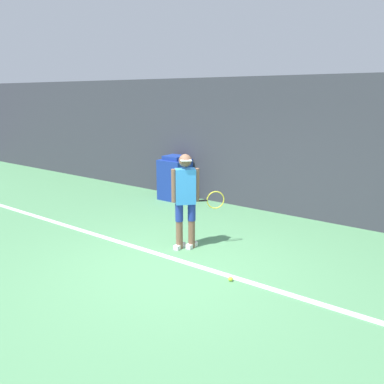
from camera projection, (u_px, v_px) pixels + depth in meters
ground_plane at (174, 265)px, 6.01m from camera, size 24.00×24.00×0.00m
back_wall at (270, 146)px, 8.45m from camera, size 24.00×0.10×3.05m
court_baseline at (180, 261)px, 6.15m from camera, size 21.60×0.10×0.01m
tennis_player at (186, 197)px, 6.45m from camera, size 0.69×0.70×1.69m
tennis_ball at (231, 279)px, 5.49m from camera, size 0.07×0.07×0.07m
covered_chair at (175, 178)px, 9.68m from camera, size 0.68×0.66×1.14m
water_bottle at (190, 200)px, 9.33m from camera, size 0.09×0.09×0.24m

